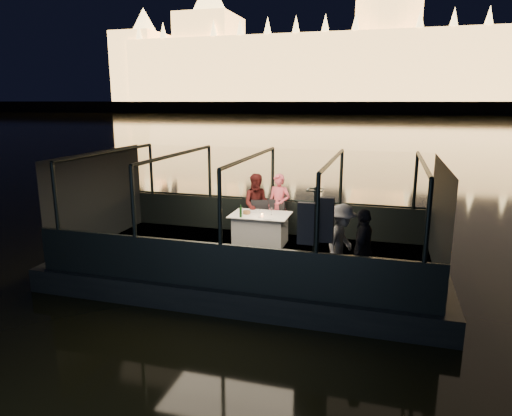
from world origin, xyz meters
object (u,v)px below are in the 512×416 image
(passenger_dark, at_px, (363,246))
(chair_port_right, at_px, (275,223))
(dining_table_central, at_px, (260,229))
(coat_stand, at_px, (314,246))
(passenger_stripe, at_px, (341,240))
(wine_bottle, at_px, (241,211))
(person_man_maroon, at_px, (258,208))
(chair_port_left, at_px, (257,221))
(person_woman_coral, at_px, (279,209))

(passenger_dark, bearing_deg, chair_port_right, -128.99)
(dining_table_central, xyz_separation_m, chair_port_right, (0.26, 0.45, 0.06))
(dining_table_central, distance_m, coat_stand, 3.15)
(passenger_stripe, height_order, wine_bottle, passenger_stripe)
(coat_stand, xyz_separation_m, person_man_maroon, (-2.01, 3.29, -0.15))
(chair_port_left, height_order, chair_port_right, chair_port_right)
(passenger_stripe, relative_size, wine_bottle, 5.17)
(coat_stand, xyz_separation_m, person_woman_coral, (-1.44, 3.29, -0.15))
(chair_port_left, xyz_separation_m, person_woman_coral, (0.51, 0.27, 0.30))
(dining_table_central, bearing_deg, passenger_dark, -40.15)
(chair_port_left, xyz_separation_m, chair_port_right, (0.47, 0.00, 0.00))
(dining_table_central, bearing_deg, person_woman_coral, 67.18)
(chair_port_right, relative_size, passenger_stripe, 0.64)
(coat_stand, relative_size, person_woman_coral, 1.20)
(passenger_dark, bearing_deg, chair_port_left, -123.83)
(chair_port_left, bearing_deg, wine_bottle, -117.18)
(coat_stand, distance_m, passenger_stripe, 0.79)
(chair_port_left, height_order, passenger_stripe, passenger_stripe)
(passenger_stripe, bearing_deg, chair_port_left, 58.83)
(chair_port_left, height_order, passenger_dark, passenger_dark)
(person_man_maroon, bearing_deg, dining_table_central, -83.15)
(coat_stand, bearing_deg, passenger_stripe, 56.29)
(coat_stand, distance_m, passenger_dark, 0.95)
(chair_port_left, bearing_deg, chair_port_right, -16.30)
(dining_table_central, relative_size, person_man_maroon, 0.87)
(coat_stand, height_order, person_man_maroon, coat_stand)
(passenger_dark, xyz_separation_m, wine_bottle, (-2.99, 1.79, 0.06))
(chair_port_right, bearing_deg, coat_stand, -50.55)
(chair_port_left, bearing_deg, dining_table_central, -81.46)
(coat_stand, bearing_deg, dining_table_central, 124.06)
(dining_table_central, bearing_deg, chair_port_right, 60.22)
(coat_stand, bearing_deg, chair_port_right, 116.11)
(dining_table_central, distance_m, passenger_dark, 3.45)
(dining_table_central, height_order, passenger_dark, passenger_dark)
(person_man_maroon, xyz_separation_m, passenger_dark, (2.89, -2.92, 0.10))
(coat_stand, xyz_separation_m, passenger_stripe, (0.44, 0.66, -0.05))
(person_woman_coral, relative_size, person_man_maroon, 1.01)
(chair_port_left, relative_size, passenger_dark, 0.61)
(coat_stand, height_order, wine_bottle, coat_stand)
(chair_port_left, xyz_separation_m, wine_bottle, (-0.17, -0.87, 0.47))
(chair_port_left, distance_m, passenger_stripe, 3.38)
(chair_port_left, height_order, person_man_maroon, person_man_maroon)
(chair_port_right, distance_m, wine_bottle, 1.17)
(dining_table_central, height_order, person_man_maroon, person_man_maroon)
(chair_port_right, xyz_separation_m, wine_bottle, (-0.63, -0.87, 0.47))
(dining_table_central, bearing_deg, coat_stand, -55.94)
(person_woman_coral, bearing_deg, chair_port_left, -143.27)
(chair_port_right, distance_m, passenger_stripe, 3.07)
(person_man_maroon, relative_size, passenger_dark, 1.05)
(passenger_dark, relative_size, wine_bottle, 5.19)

